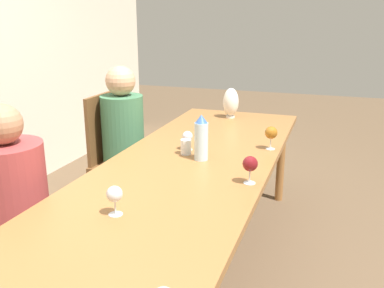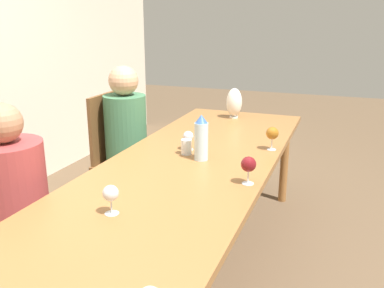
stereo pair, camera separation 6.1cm
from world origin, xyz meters
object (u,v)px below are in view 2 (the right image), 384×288
Objects in this scene: vase at (234,103)px; wine_glass_4 at (272,134)px; water_bottle at (201,138)px; wine_glass_0 at (111,194)px; wine_glass_3 at (248,165)px; wine_glass_5 at (188,137)px; person_near at (15,205)px; person_far at (127,137)px; chair_near at (4,220)px; water_tumbler at (186,147)px; chair_far at (118,153)px.

vase is 0.91m from wine_glass_4.
water_bottle reaches higher than wine_glass_0.
vase reaches higher than wine_glass_3.
person_near is at bearing 141.23° from wine_glass_5.
person_far reaches higher than water_bottle.
water_bottle is at bearing -137.93° from wine_glass_5.
person_far reaches higher than person_near.
water_bottle is 1.03m from person_far.
chair_near is at bearing 155.83° from vase.
water_bottle reaches higher than water_tumbler.
wine_glass_0 is (-1.96, 0.03, -0.04)m from vase.
water_bottle is 0.28× the size of chair_far.
chair_far reaches higher than wine_glass_3.
wine_glass_3 reaches higher than wine_glass_0.
chair_near reaches higher than wine_glass_5.
vase is 0.25× the size of chair_near.
wine_glass_5 is 0.11× the size of person_near.
water_bottle is at bearing -53.36° from chair_near.
water_bottle is 0.50m from wine_glass_4.
wine_glass_3 is at bearing -123.98° from chair_far.
chair_far is at bearing 90.00° from person_far.
water_tumbler is 0.90m from wine_glass_0.
wine_glass_3 is 1.57m from chair_far.
wine_glass_3 is at bearing 179.18° from wine_glass_4.
water_bottle is 1.10× the size of vase.
vase is 0.25× the size of chair_far.
wine_glass_4 is at bearing -149.41° from vase.
water_tumbler is 0.59m from wine_glass_3.
water_bottle reaches higher than wine_glass_3.
person_far reaches higher than water_tumbler.
chair_near is 1.00× the size of chair_far.
wine_glass_0 is 1.28m from wine_glass_4.
vase reaches higher than wine_glass_4.
person_near is at bearing -90.00° from chair_near.
vase is 0.21× the size of person_near.
wine_glass_5 is at bearing 42.07° from water_bottle.
wine_glass_5 is at bearing -38.77° from person_near.
water_tumbler is 1.07m from vase.
person_far is at bearing -4.19° from chair_near.
person_near is (-0.84, 0.67, -0.22)m from wine_glass_5.
chair_near is 1.25m from chair_far.
person_near reaches higher than wine_glass_3.
person_far is at bearing 54.04° from water_tumbler.
water_bottle is 1.10m from person_near.
person_far is at bearing 55.03° from water_bottle.
chair_far is (0.51, 0.79, -0.29)m from water_tumbler.
wine_glass_0 is (-0.83, 0.13, -0.04)m from water_bottle.
vase is at bearing -0.78° from wine_glass_0.
water_bottle reaches higher than chair_near.
person_far reaches higher than wine_glass_5.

